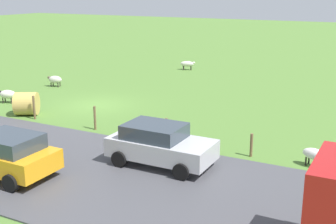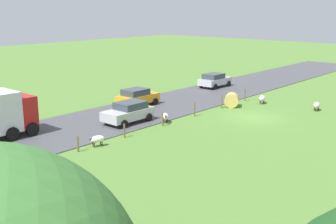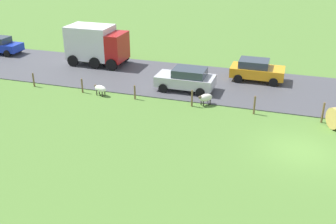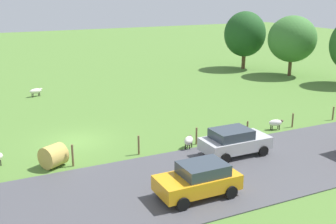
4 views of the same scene
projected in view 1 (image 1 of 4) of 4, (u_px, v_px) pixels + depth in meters
The scene contains 13 objects.
ground_plane at pixel (96, 105), 27.15m from camera, with size 160.00×160.00×0.00m, color #517A33.
sheep_0 at pixel (7, 94), 27.57m from camera, with size 0.85×1.16×0.81m.
sheep_1 at pixel (315, 154), 17.67m from camera, with size 0.73×1.13×0.74m.
sheep_2 at pixel (55, 80), 32.19m from camera, with size 0.76×1.15×0.79m.
sheep_3 at pixel (146, 131), 20.51m from camera, with size 1.04×1.03×0.79m.
sheep_4 at pixel (187, 64), 38.87m from camera, with size 0.79×1.32×0.76m.
hay_bale_0 at pixel (27, 104), 24.92m from camera, with size 1.29×1.29×1.20m, color tan.
fence_post_1 at pixel (34, 108), 24.11m from camera, with size 0.12×0.12×1.30m, color brown.
fence_post_2 at pixel (95, 118), 22.31m from camera, with size 0.12×0.12×1.21m, color brown.
fence_post_3 at pixel (166, 130), 20.52m from camera, with size 0.12×0.12×1.13m, color brown.
fence_post_4 at pixel (251, 145), 18.73m from camera, with size 0.12×0.12×1.01m, color brown.
car_0 at pixel (160, 144), 17.68m from camera, with size 2.20×4.16×1.63m.
car_1 at pixel (5, 154), 16.63m from camera, with size 2.18×4.01×1.62m.
Camera 1 is at (21.25, 16.07, 6.82)m, focal length 47.87 mm.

